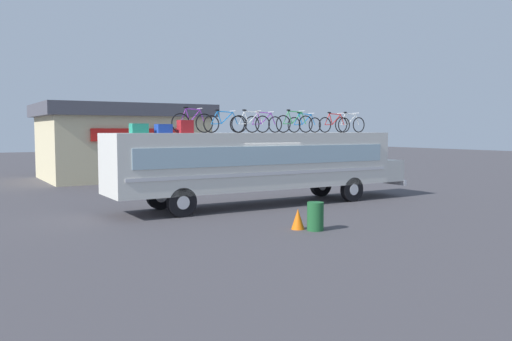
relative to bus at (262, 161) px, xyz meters
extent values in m
plane|color=#423F44|center=(-0.24, 0.00, -1.73)|extent=(120.00, 120.00, 0.00)
cube|color=silver|center=(-0.24, 0.00, 0.05)|extent=(11.71, 2.36, 2.15)
cube|color=silver|center=(6.18, 0.00, -0.56)|extent=(1.12, 2.17, 0.93)
cube|color=#99B7C6|center=(-0.24, -1.19, 0.30)|extent=(10.78, 0.04, 0.69)
cube|color=#99B7C6|center=(-0.24, 1.19, 0.30)|extent=(10.78, 0.04, 0.69)
cube|color=silver|center=(-0.24, -1.20, -0.38)|extent=(11.25, 0.03, 0.12)
cube|color=silver|center=(-0.24, 1.20, -0.38)|extent=(11.25, 0.03, 0.12)
cube|color=silver|center=(6.80, 0.00, -1.11)|extent=(0.16, 2.24, 0.24)
cylinder|color=black|center=(3.74, -1.04, -1.23)|extent=(1.01, 0.28, 1.01)
cylinder|color=silver|center=(3.74, -1.04, -1.23)|extent=(0.46, 0.30, 0.46)
cylinder|color=black|center=(3.74, 1.04, -1.23)|extent=(1.01, 0.28, 1.01)
cylinder|color=silver|center=(3.74, 1.04, -1.23)|extent=(0.46, 0.30, 0.46)
cylinder|color=black|center=(-3.87, -1.04, -1.23)|extent=(1.01, 0.28, 1.01)
cylinder|color=silver|center=(-3.87, -1.04, -1.23)|extent=(0.46, 0.30, 0.46)
cylinder|color=black|center=(-3.87, 1.04, -1.23)|extent=(1.01, 0.28, 1.01)
cylinder|color=silver|center=(-3.87, 1.04, -1.23)|extent=(0.46, 0.30, 0.46)
cube|color=#1E7F66|center=(-4.98, 0.01, 1.29)|extent=(0.58, 0.40, 0.33)
cube|color=#193899|center=(-4.15, -0.12, 1.28)|extent=(0.53, 0.42, 0.31)
cube|color=maroon|center=(-3.40, -0.30, 1.35)|extent=(0.49, 0.40, 0.46)
torus|color=black|center=(-3.31, 0.33, 1.49)|extent=(0.73, 0.04, 0.73)
torus|color=black|center=(-2.35, 0.33, 1.49)|extent=(0.73, 0.04, 0.73)
cylinder|color=purple|center=(-3.02, 0.33, 1.76)|extent=(0.19, 0.04, 0.52)
cylinder|color=purple|center=(-2.73, 0.33, 1.75)|extent=(0.45, 0.04, 0.50)
cylinder|color=purple|center=(-2.81, 0.33, 2.00)|extent=(0.58, 0.04, 0.07)
cylinder|color=purple|center=(-3.12, 0.33, 1.50)|extent=(0.37, 0.03, 0.05)
cylinder|color=purple|center=(-3.20, 0.33, 1.75)|extent=(0.24, 0.03, 0.54)
cylinder|color=purple|center=(-2.44, 0.33, 1.74)|extent=(0.20, 0.03, 0.51)
cylinder|color=silver|center=(-2.52, 0.33, 2.03)|extent=(0.03, 0.44, 0.03)
ellipsoid|color=black|center=(-3.10, 0.33, 2.06)|extent=(0.20, 0.08, 0.06)
torus|color=black|center=(-2.41, -0.39, 1.45)|extent=(0.65, 0.04, 0.65)
torus|color=black|center=(-1.33, -0.39, 1.45)|extent=(0.65, 0.04, 0.65)
cylinder|color=#197FDB|center=(-2.09, -0.39, 1.69)|extent=(0.21, 0.04, 0.46)
cylinder|color=#197FDB|center=(-1.76, -0.39, 1.68)|extent=(0.50, 0.04, 0.44)
cylinder|color=#197FDB|center=(-1.85, -0.39, 1.90)|extent=(0.65, 0.04, 0.07)
cylinder|color=#197FDB|center=(-2.21, -0.39, 1.46)|extent=(0.41, 0.03, 0.05)
cylinder|color=#197FDB|center=(-2.29, -0.39, 1.68)|extent=(0.26, 0.03, 0.48)
cylinder|color=#197FDB|center=(-1.43, -0.39, 1.67)|extent=(0.22, 0.03, 0.45)
cylinder|color=silver|center=(-1.52, -0.39, 1.93)|extent=(0.03, 0.44, 0.03)
ellipsoid|color=black|center=(-2.17, -0.39, 1.95)|extent=(0.20, 0.08, 0.06)
torus|color=black|center=(-1.27, -0.41, 1.46)|extent=(0.66, 0.04, 0.66)
torus|color=black|center=(-0.24, -0.41, 1.46)|extent=(0.66, 0.04, 0.66)
cylinder|color=white|center=(-0.96, -0.41, 1.71)|extent=(0.20, 0.04, 0.47)
cylinder|color=white|center=(-0.65, -0.41, 1.69)|extent=(0.48, 0.04, 0.46)
cylinder|color=white|center=(-0.73, -0.41, 1.92)|extent=(0.62, 0.04, 0.07)
cylinder|color=white|center=(-1.07, -0.41, 1.47)|extent=(0.39, 0.03, 0.05)
cylinder|color=white|center=(-1.16, -0.41, 1.70)|extent=(0.25, 0.03, 0.49)
cylinder|color=white|center=(-0.33, -0.41, 1.68)|extent=(0.22, 0.03, 0.46)
cylinder|color=silver|center=(-0.42, -0.41, 1.96)|extent=(0.03, 0.44, 0.03)
ellipsoid|color=black|center=(-1.04, -0.41, 1.98)|extent=(0.20, 0.08, 0.06)
torus|color=black|center=(-0.34, 0.21, 1.46)|extent=(0.66, 0.04, 0.66)
torus|color=black|center=(0.74, 0.21, 1.46)|extent=(0.66, 0.04, 0.66)
cylinder|color=purple|center=(-0.02, 0.21, 1.71)|extent=(0.21, 0.04, 0.47)
cylinder|color=purple|center=(0.31, 0.21, 1.69)|extent=(0.50, 0.04, 0.46)
cylinder|color=purple|center=(0.22, 0.21, 1.92)|extent=(0.65, 0.04, 0.07)
cylinder|color=purple|center=(-0.13, 0.21, 1.47)|extent=(0.41, 0.03, 0.05)
cylinder|color=purple|center=(-0.22, 0.21, 1.70)|extent=(0.26, 0.03, 0.49)
cylinder|color=purple|center=(0.64, 0.21, 1.68)|extent=(0.22, 0.03, 0.46)
cylinder|color=silver|center=(0.54, 0.21, 1.96)|extent=(0.03, 0.44, 0.03)
ellipsoid|color=black|center=(-0.10, 0.21, 1.98)|extent=(0.20, 0.08, 0.06)
torus|color=black|center=(0.75, -0.35, 1.47)|extent=(0.70, 0.04, 0.70)
torus|color=black|center=(1.85, -0.35, 1.47)|extent=(0.70, 0.04, 0.70)
cylinder|color=green|center=(1.08, -0.35, 1.74)|extent=(0.21, 0.04, 0.50)
cylinder|color=green|center=(1.41, -0.35, 1.72)|extent=(0.51, 0.04, 0.48)
cylinder|color=green|center=(1.32, -0.35, 1.96)|extent=(0.66, 0.04, 0.07)
cylinder|color=green|center=(0.96, -0.35, 1.48)|extent=(0.42, 0.03, 0.05)
cylinder|color=green|center=(0.87, -0.35, 1.73)|extent=(0.27, 0.03, 0.52)
cylinder|color=green|center=(1.75, -0.35, 1.71)|extent=(0.23, 0.03, 0.49)
cylinder|color=silver|center=(1.65, -0.35, 2.00)|extent=(0.03, 0.44, 0.03)
ellipsoid|color=black|center=(0.99, -0.35, 2.02)|extent=(0.20, 0.08, 0.06)
torus|color=black|center=(1.73, 0.29, 1.45)|extent=(0.65, 0.04, 0.65)
torus|color=black|center=(2.80, 0.29, 1.45)|extent=(0.65, 0.04, 0.65)
cylinder|color=#197FDB|center=(2.05, 0.29, 1.69)|extent=(0.21, 0.04, 0.46)
cylinder|color=#197FDB|center=(2.37, 0.29, 1.68)|extent=(0.50, 0.04, 0.44)
cylinder|color=#197FDB|center=(2.29, 0.29, 1.90)|extent=(0.65, 0.04, 0.07)
cylinder|color=#197FDB|center=(1.93, 0.29, 1.46)|extent=(0.41, 0.03, 0.05)
cylinder|color=#197FDB|center=(1.85, 0.29, 1.68)|extent=(0.26, 0.03, 0.48)
cylinder|color=#197FDB|center=(2.71, 0.29, 1.67)|extent=(0.22, 0.03, 0.45)
cylinder|color=silver|center=(2.61, 0.29, 1.94)|extent=(0.03, 0.44, 0.03)
ellipsoid|color=black|center=(1.96, 0.29, 1.96)|extent=(0.20, 0.08, 0.06)
torus|color=black|center=(2.83, -0.36, 1.45)|extent=(0.65, 0.04, 0.65)
torus|color=black|center=(3.85, -0.36, 1.45)|extent=(0.65, 0.04, 0.65)
cylinder|color=red|center=(3.13, -0.36, 1.69)|extent=(0.20, 0.04, 0.46)
cylinder|color=red|center=(3.44, -0.36, 1.68)|extent=(0.48, 0.04, 0.44)
cylinder|color=red|center=(3.36, -0.36, 1.90)|extent=(0.62, 0.04, 0.07)
cylinder|color=red|center=(3.02, -0.36, 1.46)|extent=(0.39, 0.03, 0.05)
cylinder|color=red|center=(2.94, -0.36, 1.68)|extent=(0.25, 0.03, 0.48)
cylinder|color=red|center=(3.76, -0.36, 1.67)|extent=(0.21, 0.03, 0.45)
cylinder|color=silver|center=(3.67, -0.36, 1.94)|extent=(0.03, 0.44, 0.03)
ellipsoid|color=black|center=(3.05, -0.36, 1.96)|extent=(0.20, 0.08, 0.06)
torus|color=black|center=(3.82, -0.23, 1.46)|extent=(0.67, 0.04, 0.67)
torus|color=black|center=(4.81, -0.23, 1.46)|extent=(0.67, 0.04, 0.67)
cylinder|color=white|center=(4.11, -0.23, 1.71)|extent=(0.19, 0.04, 0.48)
cylinder|color=white|center=(4.41, -0.23, 1.70)|extent=(0.46, 0.04, 0.46)
cylinder|color=white|center=(4.33, -0.23, 1.93)|extent=(0.60, 0.04, 0.07)
cylinder|color=white|center=(4.00, -0.23, 1.47)|extent=(0.38, 0.03, 0.05)
cylinder|color=white|center=(3.92, -0.23, 1.70)|extent=(0.24, 0.03, 0.50)
cylinder|color=white|center=(4.72, -0.23, 1.69)|extent=(0.21, 0.03, 0.47)
cylinder|color=silver|center=(4.63, -0.23, 1.96)|extent=(0.03, 0.44, 0.03)
ellipsoid|color=black|center=(4.03, -0.23, 1.99)|extent=(0.20, 0.08, 0.06)
cube|color=beige|center=(-1.19, 14.58, 0.15)|extent=(9.11, 6.73, 3.77)
cube|color=#4C4C56|center=(-1.19, 14.58, 2.41)|extent=(9.84, 7.27, 0.74)
cube|color=red|center=(-1.19, 11.11, 0.98)|extent=(5.47, 0.16, 0.70)
cylinder|color=#1E592D|center=(-1.45, -5.32, -1.31)|extent=(0.49, 0.49, 0.84)
cone|color=orange|center=(-1.78, -4.89, -1.43)|extent=(0.40, 0.40, 0.62)
camera|label=1|loc=(-10.85, -17.49, 1.21)|focal=36.74mm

